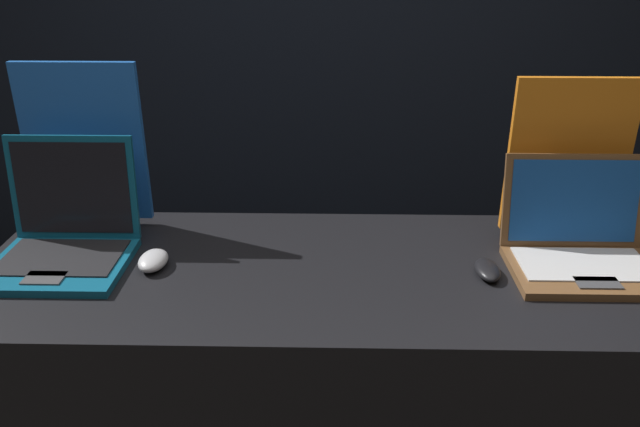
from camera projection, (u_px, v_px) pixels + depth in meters
wall_back at (328, 17)px, 2.84m from camera, size 8.00×0.05×2.80m
display_counter at (320, 419)px, 1.77m from camera, size 1.72×0.66×0.98m
laptop_front at (65, 234)px, 1.59m from camera, size 0.33×0.31×0.30m
mouse_front at (153, 260)px, 1.56m from camera, size 0.07×0.11×0.04m
promo_stand_front at (85, 151)px, 1.72m from camera, size 0.33×0.07×0.47m
laptop_back at (581, 243)px, 1.56m from camera, size 0.36×0.30×0.26m
mouse_back at (488, 270)px, 1.53m from camera, size 0.06×0.11×0.03m
promo_stand_back at (568, 164)px, 1.65m from camera, size 0.32×0.07×0.44m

